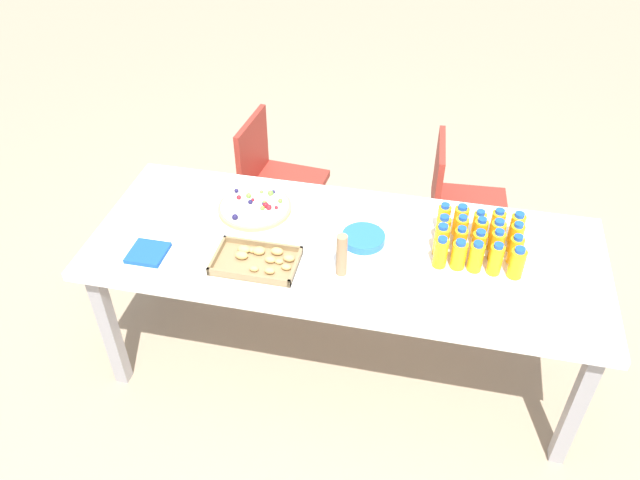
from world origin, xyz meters
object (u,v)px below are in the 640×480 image
object	(u,v)px
chair_near_right	(274,176)
snack_tray	(258,260)
juice_bottle_2	(479,224)
juice_bottle_4	(443,218)
juice_bottle_8	(461,231)
juice_bottle_6	(497,236)
chair_near_left	(457,200)
juice_bottle_19	(441,253)
cardboard_tube	(342,255)
juice_bottle_7	(480,233)
napkin_stack	(148,253)
juice_bottle_1	(497,224)
fruit_pizza	(255,207)
juice_bottle_12	(478,245)
plate_stack	(363,238)
juice_bottle_14	(441,240)
juice_bottle_18	(459,255)
juice_bottle_5	(516,238)
party_table	(345,257)
juice_bottle_17	(476,257)
juice_bottle_3	(460,220)
juice_bottle_15	(517,263)
juice_bottle_9	(443,230)
juice_bottle_0	(516,228)
juice_bottle_11	(497,246)
juice_bottle_10	(515,250)
juice_bottle_13	(460,242)

from	to	relation	value
chair_near_right	snack_tray	world-z (taller)	chair_near_right
juice_bottle_2	juice_bottle_4	size ratio (longest dim) A/B	0.95
juice_bottle_8	juice_bottle_2	bearing A→B (deg)	-133.91
juice_bottle_4	juice_bottle_6	size ratio (longest dim) A/B	0.93
chair_near_left	juice_bottle_19	distance (m)	0.87
juice_bottle_6	cardboard_tube	xyz separation A→B (m)	(0.60, 0.28, 0.02)
juice_bottle_7	snack_tray	xyz separation A→B (m)	(0.88, 0.30, -0.05)
juice_bottle_6	napkin_stack	bearing A→B (deg)	13.68
juice_bottle_1	cardboard_tube	xyz separation A→B (m)	(0.60, 0.37, 0.03)
juice_bottle_2	fruit_pizza	world-z (taller)	juice_bottle_2
juice_bottle_12	plate_stack	world-z (taller)	juice_bottle_12
juice_bottle_14	juice_bottle_18	size ratio (longest dim) A/B	1.12
juice_bottle_5	napkin_stack	xyz separation A→B (m)	(1.48, 0.35, -0.06)
juice_bottle_8	fruit_pizza	distance (m)	0.92
party_table	cardboard_tube	xyz separation A→B (m)	(-0.02, 0.18, 0.16)
cardboard_tube	juice_bottle_7	bearing A→B (deg)	-151.59
juice_bottle_17	cardboard_tube	size ratio (longest dim) A/B	0.73
juice_bottle_3	fruit_pizza	world-z (taller)	juice_bottle_3
juice_bottle_3	plate_stack	world-z (taller)	juice_bottle_3
juice_bottle_7	juice_bottle_15	bearing A→B (deg)	133.47
party_table	juice_bottle_17	distance (m)	0.55
chair_near_right	juice_bottle_2	distance (m)	1.27
juice_bottle_2	cardboard_tube	xyz separation A→B (m)	(0.53, 0.36, 0.03)
juice_bottle_12	juice_bottle_15	distance (m)	0.17
juice_bottle_15	napkin_stack	size ratio (longest dim) A/B	0.94
juice_bottle_5	chair_near_left	bearing A→B (deg)	-70.83
juice_bottle_9	juice_bottle_8	bearing A→B (deg)	179.33
juice_bottle_1	juice_bottle_9	distance (m)	0.24
juice_bottle_0	chair_near_right	bearing A→B (deg)	-25.74
chair_near_right	juice_bottle_17	world-z (taller)	juice_bottle_17
plate_stack	juice_bottle_0	bearing A→B (deg)	-167.24
juice_bottle_1	juice_bottle_11	world-z (taller)	juice_bottle_11
juice_bottle_11	juice_bottle_19	bearing A→B (deg)	21.60
juice_bottle_10	cardboard_tube	distance (m)	0.71
juice_bottle_2	juice_bottle_7	bearing A→B (deg)	94.06
juice_bottle_9	juice_bottle_17	bearing A→B (deg)	133.88
juice_bottle_6	juice_bottle_8	xyz separation A→B (m)	(0.15, 0.00, -0.00)
juice_bottle_3	juice_bottle_14	bearing A→B (deg)	65.07
juice_bottle_2	juice_bottle_18	world-z (taller)	juice_bottle_18
juice_bottle_2	juice_bottle_8	bearing A→B (deg)	46.09
juice_bottle_14	juice_bottle_9	bearing A→B (deg)	-91.48
juice_bottle_14	fruit_pizza	size ratio (longest dim) A/B	0.45
juice_bottle_3	juice_bottle_9	distance (m)	0.10
juice_bottle_6	juice_bottle_18	size ratio (longest dim) A/B	1.13
juice_bottle_6	juice_bottle_11	world-z (taller)	same
party_table	juice_bottle_4	size ratio (longest dim) A/B	15.53
chair_near_right	juice_bottle_19	size ratio (longest dim) A/B	5.81
juice_bottle_9	juice_bottle_13	xyz separation A→B (m)	(-0.07, 0.07, 0.00)
chair_near_right	cardboard_tube	world-z (taller)	cardboard_tube
juice_bottle_14	juice_bottle_19	distance (m)	0.08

